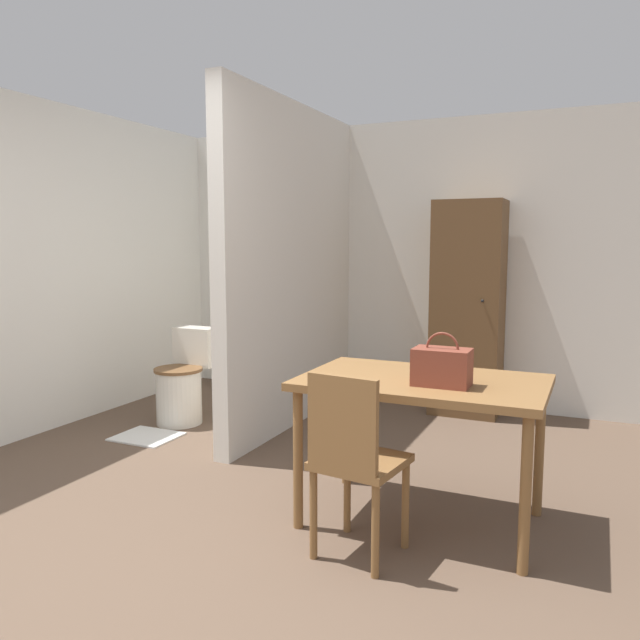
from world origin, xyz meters
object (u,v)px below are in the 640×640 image
at_px(wooden_chair, 354,458).
at_px(toilet, 183,383).
at_px(wooden_cabinet, 468,309).
at_px(handbag, 442,366).
at_px(dining_table, 423,394).

height_order(wooden_chair, toilet, wooden_chair).
bearing_deg(wooden_cabinet, toilet, -149.54).
xyz_separation_m(wooden_chair, wooden_cabinet, (-0.03, 2.69, 0.41)).
distance_m(toilet, handbag, 2.65).
distance_m(toilet, wooden_cabinet, 2.42).
bearing_deg(dining_table, wooden_chair, -109.25).
distance_m(dining_table, wooden_cabinet, 2.21).
relative_size(dining_table, handbag, 4.49).
xyz_separation_m(dining_table, toilet, (-2.23, 0.99, -0.36)).
height_order(dining_table, toilet, dining_table).
xyz_separation_m(wooden_chair, handbag, (0.30, 0.39, 0.37)).
height_order(toilet, wooden_cabinet, wooden_cabinet).
xyz_separation_m(dining_table, wooden_chair, (-0.18, -0.51, -0.20)).
height_order(wooden_chair, handbag, handbag).
height_order(dining_table, wooden_cabinet, wooden_cabinet).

